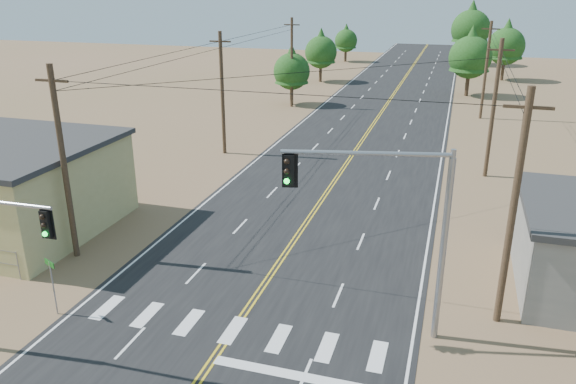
% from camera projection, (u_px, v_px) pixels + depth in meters
% --- Properties ---
extents(road, '(15.00, 200.00, 0.02)m').
position_uv_depth(road, '(341.00, 171.00, 42.97)').
color(road, black).
rests_on(road, ground).
extents(utility_pole_left_near, '(1.80, 0.30, 10.00)m').
position_uv_depth(utility_pole_left_near, '(64.00, 163.00, 27.90)').
color(utility_pole_left_near, '#4C3826').
rests_on(utility_pole_left_near, ground).
extents(utility_pole_left_mid, '(1.80, 0.30, 10.00)m').
position_uv_depth(utility_pole_left_mid, '(222.00, 93.00, 45.84)').
color(utility_pole_left_mid, '#4C3826').
rests_on(utility_pole_left_mid, ground).
extents(utility_pole_left_far, '(1.80, 0.30, 10.00)m').
position_uv_depth(utility_pole_left_far, '(292.00, 62.00, 63.78)').
color(utility_pole_left_far, '#4C3826').
rests_on(utility_pole_left_far, ground).
extents(utility_pole_right_near, '(1.80, 0.30, 10.00)m').
position_uv_depth(utility_pole_right_near, '(513.00, 209.00, 22.19)').
color(utility_pole_right_near, '#4C3826').
rests_on(utility_pole_right_near, ground).
extents(utility_pole_right_mid, '(1.80, 0.30, 10.00)m').
position_uv_depth(utility_pole_right_mid, '(493.00, 108.00, 40.13)').
color(utility_pole_right_mid, '#4C3826').
rests_on(utility_pole_right_mid, ground).
extents(utility_pole_right_far, '(1.80, 0.30, 10.00)m').
position_uv_depth(utility_pole_right_far, '(486.00, 70.00, 58.07)').
color(utility_pole_right_far, '#4C3826').
rests_on(utility_pole_right_far, ground).
extents(signal_mast_right, '(6.24, 1.72, 7.92)m').
position_uv_depth(signal_mast_right, '(398.00, 214.00, 21.12)').
color(signal_mast_right, gray).
rests_on(signal_mast_right, ground).
extents(street_sign, '(0.71, 0.35, 2.58)m').
position_uv_depth(street_sign, '(52.00, 279.00, 23.84)').
color(street_sign, gray).
rests_on(street_sign, ground).
extents(tree_left_near, '(4.24, 4.24, 7.07)m').
position_uv_depth(tree_left_near, '(292.00, 68.00, 65.20)').
color(tree_left_near, '#3F2D1E').
rests_on(tree_left_near, ground).
extents(tree_left_mid, '(4.60, 4.60, 7.66)m').
position_uv_depth(tree_left_mid, '(321.00, 49.00, 80.67)').
color(tree_left_mid, '#3F2D1E').
rests_on(tree_left_mid, ground).
extents(tree_left_far, '(4.08, 4.08, 6.80)m').
position_uv_depth(tree_left_far, '(346.00, 38.00, 101.98)').
color(tree_left_far, '#3F2D1E').
rests_on(tree_left_far, ground).
extents(tree_right_near, '(5.27, 5.27, 8.79)m').
position_uv_depth(tree_right_near, '(471.00, 53.00, 70.01)').
color(tree_right_near, '#3F2D1E').
rests_on(tree_right_near, ground).
extents(tree_right_mid, '(5.35, 5.35, 8.92)m').
position_uv_depth(tree_right_mid, '(506.00, 42.00, 81.54)').
color(tree_right_mid, '#3F2D1E').
rests_on(tree_right_mid, ground).
extents(tree_right_far, '(6.60, 6.60, 11.01)m').
position_uv_depth(tree_right_far, '(471.00, 25.00, 97.12)').
color(tree_right_far, '#3F2D1E').
rests_on(tree_right_far, ground).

